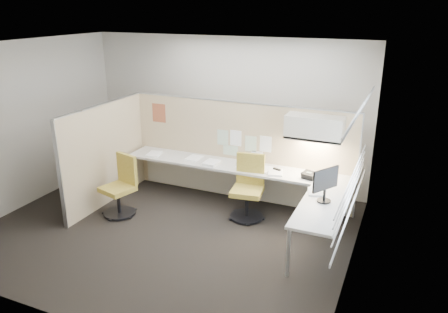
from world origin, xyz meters
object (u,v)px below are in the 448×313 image
at_px(chair_left, 121,188).
at_px(phone, 309,175).
at_px(monitor, 325,183).
at_px(chair_right, 248,189).
at_px(desk, 249,178).

height_order(chair_left, phone, chair_left).
bearing_deg(monitor, chair_right, 101.01).
bearing_deg(chair_right, desk, 97.17).
distance_m(desk, phone, 0.99).
bearing_deg(chair_left, desk, 41.75).
distance_m(desk, chair_right, 0.24).
relative_size(chair_right, phone, 4.21).
xyz_separation_m(chair_right, phone, (0.92, 0.27, 0.30)).
distance_m(desk, monitor, 1.60).
bearing_deg(desk, chair_left, -153.85).
bearing_deg(desk, phone, 3.85).
relative_size(chair_left, monitor, 2.03).
height_order(chair_right, monitor, monitor).
height_order(desk, chair_right, chair_right).
bearing_deg(chair_left, monitor, 19.64).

